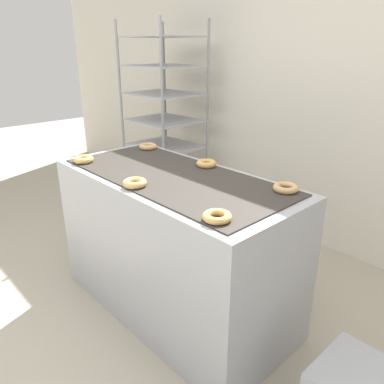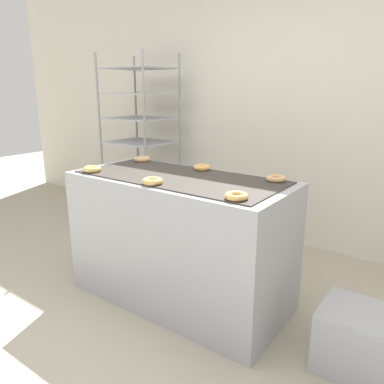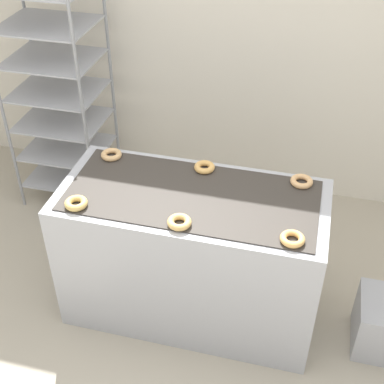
# 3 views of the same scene
# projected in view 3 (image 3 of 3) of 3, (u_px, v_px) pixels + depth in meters

# --- Properties ---
(ground_plane) EXTENTS (14.00, 14.00, 0.00)m
(ground_plane) POSITION_uv_depth(u_px,v_px,m) (166.00, 382.00, 3.14)
(ground_plane) COLOR #B2A893
(wall_back) EXTENTS (8.00, 0.05, 2.80)m
(wall_back) POSITION_uv_depth(u_px,v_px,m) (243.00, 24.00, 3.93)
(wall_back) COLOR silver
(wall_back) RESTS_ON ground_plane
(fryer_machine) EXTENTS (1.56, 0.73, 0.93)m
(fryer_machine) POSITION_uv_depth(u_px,v_px,m) (192.00, 254.00, 3.33)
(fryer_machine) COLOR #A8AAB2
(fryer_machine) RESTS_ON ground_plane
(baking_rack_cart) EXTENTS (0.68, 0.58, 1.87)m
(baking_rack_cart) POSITION_uv_depth(u_px,v_px,m) (58.00, 91.00, 4.06)
(baking_rack_cart) COLOR gray
(baking_rack_cart) RESTS_ON ground_plane
(donut_near_left) EXTENTS (0.13, 0.13, 0.04)m
(donut_near_left) POSITION_uv_depth(u_px,v_px,m) (76.00, 203.00, 2.95)
(donut_near_left) COLOR #DEB863
(donut_near_left) RESTS_ON fryer_machine
(donut_near_center) EXTENTS (0.13, 0.13, 0.04)m
(donut_near_center) POSITION_uv_depth(u_px,v_px,m) (180.00, 222.00, 2.83)
(donut_near_center) COLOR #E4B566
(donut_near_center) RESTS_ON fryer_machine
(donut_near_right) EXTENTS (0.13, 0.13, 0.03)m
(donut_near_right) POSITION_uv_depth(u_px,v_px,m) (292.00, 239.00, 2.72)
(donut_near_right) COLOR #ECB161
(donut_near_right) RESTS_ON fryer_machine
(donut_far_left) EXTENTS (0.13, 0.13, 0.04)m
(donut_far_left) POSITION_uv_depth(u_px,v_px,m) (111.00, 155.00, 3.35)
(donut_far_left) COLOR tan
(donut_far_left) RESTS_ON fryer_machine
(donut_far_center) EXTENTS (0.13, 0.13, 0.04)m
(donut_far_center) POSITION_uv_depth(u_px,v_px,m) (204.00, 167.00, 3.24)
(donut_far_center) COLOR #E5AC5C
(donut_far_center) RESTS_ON fryer_machine
(donut_far_right) EXTENTS (0.13, 0.13, 0.03)m
(donut_far_right) POSITION_uv_depth(u_px,v_px,m) (302.00, 181.00, 3.12)
(donut_far_right) COLOR #DFAA6F
(donut_far_right) RESTS_ON fryer_machine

